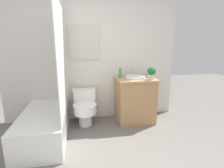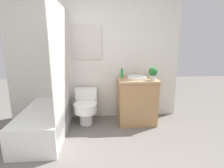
{
  "view_description": "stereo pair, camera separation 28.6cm",
  "coord_description": "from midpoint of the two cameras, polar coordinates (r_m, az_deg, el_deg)",
  "views": [
    {
      "loc": [
        -0.21,
        -1.1,
        1.41
      ],
      "look_at": [
        0.29,
        1.64,
        0.75
      ],
      "focal_mm": 28.0,
      "sensor_mm": 36.0,
      "label": 1
    },
    {
      "loc": [
        0.08,
        -1.14,
        1.41
      ],
      "look_at": [
        0.29,
        1.64,
        0.75
      ],
      "focal_mm": 28.0,
      "sensor_mm": 36.0,
      "label": 2
    }
  ],
  "objects": [
    {
      "name": "sink",
      "position": [
        3.1,
        4.99,
        2.36
      ],
      "size": [
        0.35,
        0.38,
        0.13
      ],
      "color": "white",
      "rests_on": "vanity"
    },
    {
      "name": "potted_plant",
      "position": [
        2.99,
        10.1,
        3.71
      ],
      "size": [
        0.14,
        0.14,
        0.21
      ],
      "color": "beige",
      "rests_on": "vanity"
    },
    {
      "name": "soap_bottle",
      "position": [
        3.12,
        0.01,
        3.48
      ],
      "size": [
        0.05,
        0.05,
        0.17
      ],
      "color": "green",
      "rests_on": "vanity"
    },
    {
      "name": "toilet",
      "position": [
        3.13,
        -11.49,
        -7.27
      ],
      "size": [
        0.4,
        0.52,
        0.61
      ],
      "color": "white",
      "rests_on": "ground_plane"
    },
    {
      "name": "shower_area",
      "position": [
        2.88,
        -23.52,
        -11.22
      ],
      "size": [
        0.64,
        1.31,
        1.98
      ],
      "color": "white",
      "rests_on": "ground_plane"
    },
    {
      "name": "wall_back",
      "position": [
        3.24,
        -9.32,
        10.35
      ],
      "size": [
        3.17,
        0.07,
        2.5
      ],
      "color": "silver",
      "rests_on": "ground_plane"
    },
    {
      "name": "vanity",
      "position": [
        3.19,
        4.94,
        -5.16
      ],
      "size": [
        0.67,
        0.55,
        0.8
      ],
      "color": "#AD7F51",
      "rests_on": "ground_plane"
    }
  ]
}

